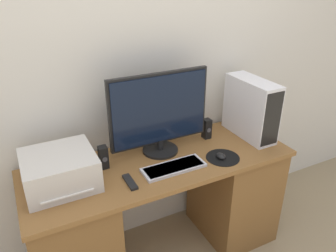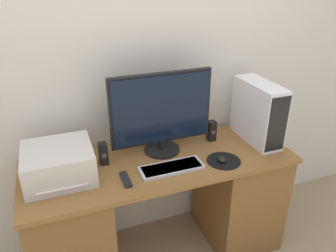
{
  "view_description": "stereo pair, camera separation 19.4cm",
  "coord_description": "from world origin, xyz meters",
  "px_view_note": "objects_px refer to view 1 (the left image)",
  "views": [
    {
      "loc": [
        -0.75,
        -1.26,
        1.87
      ],
      "look_at": [
        0.05,
        0.3,
        1.01
      ],
      "focal_mm": 35.0,
      "sensor_mm": 36.0,
      "label": 1
    },
    {
      "loc": [
        -0.57,
        -1.34,
        1.87
      ],
      "look_at": [
        0.05,
        0.3,
        1.01
      ],
      "focal_mm": 35.0,
      "sensor_mm": 36.0,
      "label": 2
    }
  ],
  "objects_px": {
    "printer": "(60,170)",
    "remote_control": "(130,182)",
    "monitor": "(160,112)",
    "speaker_right": "(207,129)",
    "keyboard": "(174,167)",
    "computer_tower": "(251,108)",
    "speaker_left": "(103,157)",
    "mouse": "(221,156)"
  },
  "relations": [
    {
      "from": "mouse",
      "to": "speaker_right",
      "type": "bearing_deg",
      "value": 75.55
    },
    {
      "from": "computer_tower",
      "to": "remote_control",
      "type": "relative_size",
      "value": 2.81
    },
    {
      "from": "keyboard",
      "to": "computer_tower",
      "type": "distance_m",
      "value": 0.72
    },
    {
      "from": "mouse",
      "to": "computer_tower",
      "type": "height_order",
      "value": "computer_tower"
    },
    {
      "from": "printer",
      "to": "speaker_left",
      "type": "xyz_separation_m",
      "value": [
        0.26,
        0.05,
        -0.02
      ]
    },
    {
      "from": "keyboard",
      "to": "speaker_left",
      "type": "xyz_separation_m",
      "value": [
        -0.36,
        0.2,
        0.06
      ]
    },
    {
      "from": "printer",
      "to": "speaker_right",
      "type": "xyz_separation_m",
      "value": [
        1.01,
        0.1,
        -0.02
      ]
    },
    {
      "from": "keyboard",
      "to": "speaker_left",
      "type": "height_order",
      "value": "speaker_left"
    },
    {
      "from": "speaker_right",
      "to": "monitor",
      "type": "bearing_deg",
      "value": -177.61
    },
    {
      "from": "speaker_right",
      "to": "remote_control",
      "type": "xyz_separation_m",
      "value": [
        -0.67,
        -0.26,
        -0.06
      ]
    },
    {
      "from": "remote_control",
      "to": "computer_tower",
      "type": "bearing_deg",
      "value": 9.65
    },
    {
      "from": "mouse",
      "to": "speaker_left",
      "type": "relative_size",
      "value": 0.5
    },
    {
      "from": "speaker_left",
      "to": "mouse",
      "type": "bearing_deg",
      "value": -18.98
    },
    {
      "from": "computer_tower",
      "to": "speaker_right",
      "type": "bearing_deg",
      "value": 161.56
    },
    {
      "from": "monitor",
      "to": "keyboard",
      "type": "height_order",
      "value": "monitor"
    },
    {
      "from": "monitor",
      "to": "computer_tower",
      "type": "xyz_separation_m",
      "value": [
        0.66,
        -0.08,
        -0.07
      ]
    },
    {
      "from": "keyboard",
      "to": "computer_tower",
      "type": "xyz_separation_m",
      "value": [
        0.68,
        0.15,
        0.19
      ]
    },
    {
      "from": "computer_tower",
      "to": "mouse",
      "type": "bearing_deg",
      "value": -153.67
    },
    {
      "from": "computer_tower",
      "to": "speaker_left",
      "type": "xyz_separation_m",
      "value": [
        -1.04,
        0.05,
        -0.13
      ]
    },
    {
      "from": "speaker_left",
      "to": "remote_control",
      "type": "relative_size",
      "value": 0.94
    },
    {
      "from": "mouse",
      "to": "speaker_right",
      "type": "xyz_separation_m",
      "value": [
        0.07,
        0.28,
        0.05
      ]
    },
    {
      "from": "printer",
      "to": "remote_control",
      "type": "bearing_deg",
      "value": -25.87
    },
    {
      "from": "keyboard",
      "to": "remote_control",
      "type": "relative_size",
      "value": 2.56
    },
    {
      "from": "monitor",
      "to": "mouse",
      "type": "distance_m",
      "value": 0.47
    },
    {
      "from": "mouse",
      "to": "computer_tower",
      "type": "xyz_separation_m",
      "value": [
        0.36,
        0.18,
        0.19
      ]
    },
    {
      "from": "monitor",
      "to": "computer_tower",
      "type": "relative_size",
      "value": 1.55
    },
    {
      "from": "speaker_left",
      "to": "monitor",
      "type": "bearing_deg",
      "value": 4.03
    },
    {
      "from": "monitor",
      "to": "speaker_right",
      "type": "distance_m",
      "value": 0.42
    },
    {
      "from": "monitor",
      "to": "speaker_left",
      "type": "height_order",
      "value": "monitor"
    },
    {
      "from": "monitor",
      "to": "speaker_left",
      "type": "relative_size",
      "value": 4.61
    },
    {
      "from": "computer_tower",
      "to": "speaker_left",
      "type": "relative_size",
      "value": 2.98
    },
    {
      "from": "monitor",
      "to": "mouse",
      "type": "height_order",
      "value": "monitor"
    },
    {
      "from": "keyboard",
      "to": "mouse",
      "type": "distance_m",
      "value": 0.32
    },
    {
      "from": "printer",
      "to": "speaker_right",
      "type": "bearing_deg",
      "value": 5.47
    },
    {
      "from": "keyboard",
      "to": "computer_tower",
      "type": "bearing_deg",
      "value": 12.23
    },
    {
      "from": "keyboard",
      "to": "speaker_left",
      "type": "relative_size",
      "value": 2.71
    },
    {
      "from": "computer_tower",
      "to": "printer",
      "type": "xyz_separation_m",
      "value": [
        -1.3,
        0.0,
        -0.11
      ]
    },
    {
      "from": "speaker_left",
      "to": "remote_control",
      "type": "bearing_deg",
      "value": -69.9
    },
    {
      "from": "computer_tower",
      "to": "keyboard",
      "type": "bearing_deg",
      "value": -167.77
    },
    {
      "from": "monitor",
      "to": "mouse",
      "type": "relative_size",
      "value": 9.18
    },
    {
      "from": "speaker_right",
      "to": "printer",
      "type": "bearing_deg",
      "value": -174.53
    },
    {
      "from": "keyboard",
      "to": "mouse",
      "type": "xyz_separation_m",
      "value": [
        0.32,
        -0.03,
        0.01
      ]
    }
  ]
}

